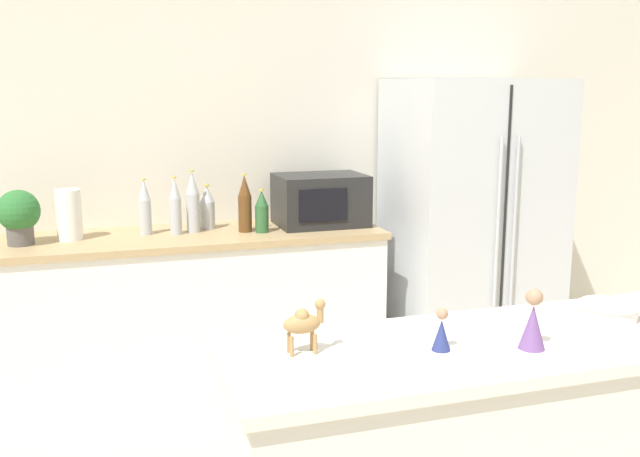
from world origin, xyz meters
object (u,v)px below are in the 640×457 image
Objects in this scene: potted_plant at (19,214)px; back_bottle_0 at (175,207)px; fruit_bowl at (609,310)px; wise_man_figurine_crimson at (441,332)px; microwave at (320,200)px; back_bottle_2 at (245,204)px; refrigerator at (470,228)px; back_bottle_1 at (207,208)px; back_bottle_4 at (145,208)px; back_bottle_3 at (262,212)px; wise_man_figurine_blue at (533,323)px; camel_figurine at (304,323)px; back_bottle_5 at (193,203)px; paper_towel_roll at (69,215)px.

potted_plant is 0.89× the size of back_bottle_0.
wise_man_figurine_crimson is at bearing -171.85° from fruit_bowl.
back_bottle_2 is (-0.44, -0.06, 0.01)m from microwave.
refrigerator is at bearing -1.31° from back_bottle_2.
refrigerator is 7.05× the size of back_bottle_1.
back_bottle_4 reaches higher than back_bottle_1.
back_bottle_1 is 0.32m from back_bottle_3.
microwave is 2.80× the size of wise_man_figurine_blue.
potted_plant reaches higher than back_bottle_3.
back_bottle_4 reaches higher than microwave.
microwave is at bearing 99.69° from fruit_bowl.
refrigerator is 1.93m from fruit_bowl.
back_bottle_0 is at bearing -178.47° from microwave.
back_bottle_4 is at bearing 178.71° from microwave.
wise_man_figurine_crimson is at bearing -88.26° from back_bottle_3.
back_bottle_4 is (-0.15, 0.04, -0.00)m from back_bottle_0.
camel_figurine is (-1.55, -1.84, 0.18)m from refrigerator.
microwave is at bearing -1.29° from back_bottle_4.
wise_man_figurine_blue is (0.89, -2.11, -0.03)m from back_bottle_4.
potted_plant is 0.82× the size of back_bottle_5.
fruit_bowl is (0.33, -1.94, -0.08)m from microwave.
paper_towel_roll is 0.78× the size of back_bottle_5.
back_bottle_5 is (-0.08, -0.06, 0.04)m from back_bottle_1.
refrigerator is at bearing -1.00° from potted_plant.
back_bottle_1 is 0.74× the size of back_bottle_5.
back_bottle_4 is at bearing 123.04° from fruit_bowl.
wise_man_figurine_blue is (-0.38, -0.16, 0.05)m from fruit_bowl.
back_bottle_1 is at bearing 172.87° from microwave.
back_bottle_2 reaches higher than fruit_bowl.
back_bottle_2 is (-1.32, 0.03, 0.20)m from refrigerator.
back_bottle_0 is at bearing 93.84° from camel_figurine.
back_bottle_4 is 1.97m from camel_figurine.
potted_plant is at bearing 114.93° from camel_figurine.
microwave is (-0.89, 0.09, 0.19)m from refrigerator.
camel_figurine is (0.65, -1.93, -0.01)m from paper_towel_roll.
back_bottle_2 reaches higher than back_bottle_1.
microwave is 3.21× the size of camel_figurine.
fruit_bowl is (0.69, -1.83, -0.05)m from back_bottle_3.
back_bottle_5 is 2.70× the size of wise_man_figurine_crimson.
back_bottle_5 is at bearing -2.13° from back_bottle_4.
microwave is 2.59× the size of fruit_bowl.
refrigerator is at bearing 64.84° from wise_man_figurine_blue.
fruit_bowl is 1.08× the size of wise_man_figurine_blue.
paper_towel_roll is 2.04m from camel_figurine.
refrigerator is 5.19× the size of back_bottle_5.
back_bottle_5 is at bearing 161.10° from back_bottle_3.
paper_towel_roll is at bearing -179.96° from microwave.
back_bottle_4 is 1.58× the size of fruit_bowl.
potted_plant is 2.33m from wise_man_figurine_crimson.
back_bottle_2 reaches higher than camel_figurine.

